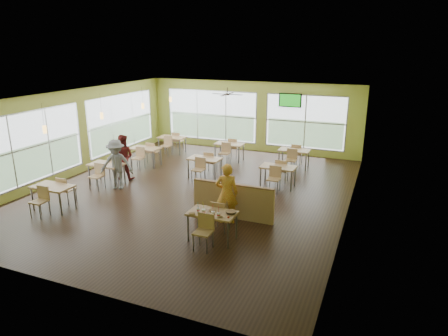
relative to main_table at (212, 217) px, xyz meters
The scene contains 20 objects.
room 3.73m from the main_table, 123.69° to the left, with size 12.00×12.04×3.20m.
window_bays 7.70m from the main_table, 127.41° to the left, with size 9.24×10.24×2.38m.
main_table is the anchor object (origin of this frame).
half_wall_divider 1.45m from the main_table, 90.00° to the left, with size 2.40×0.14×1.04m.
dining_tables 5.61m from the main_table, 122.91° to the left, with size 6.92×8.72×0.87m.
pendant_lights 6.62m from the main_table, 144.75° to the left, with size 0.11×7.31×0.86m.
ceiling_fan 6.73m from the main_table, 108.43° to the left, with size 1.25×1.25×0.29m.
tv_backwall 9.08m from the main_table, 91.29° to the left, with size 1.00×0.07×0.60m.
man_plaid 1.14m from the main_table, 92.94° to the left, with size 0.63×0.41×1.71m, color #D06417.
patron_maroon 5.93m from the main_table, 147.33° to the left, with size 0.82×0.63×1.68m, color maroon.
patron_grey 5.11m from the main_table, 153.65° to the left, with size 1.12×0.64×1.72m, color slate.
cup_blue 0.39m from the main_table, 156.51° to the right, with size 0.08×0.08×0.31m.
cup_yellow 0.32m from the main_table, 123.77° to the right, with size 0.10×0.10×0.38m.
cup_red_near 0.33m from the main_table, 62.14° to the right, with size 0.10×0.10×0.36m.
cup_red_far 0.38m from the main_table, 38.87° to the right, with size 0.09×0.09×0.31m.
food_basket 0.50m from the main_table, 14.93° to the left, with size 0.28×0.28×0.06m.
ketchup_cup 0.53m from the main_table, 16.80° to the right, with size 0.06×0.06×0.02m, color #9B1C00.
wrapper_left 0.53m from the main_table, 143.94° to the right, with size 0.18×0.16×0.04m, color #9B764B.
wrapper_mid 0.16m from the main_table, 114.63° to the left, with size 0.19×0.17×0.05m, color #9B764B.
wrapper_right 0.38m from the main_table, 32.29° to the right, with size 0.13×0.11×0.03m, color #9B764B.
Camera 1 is at (5.75, -11.40, 4.73)m, focal length 32.00 mm.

